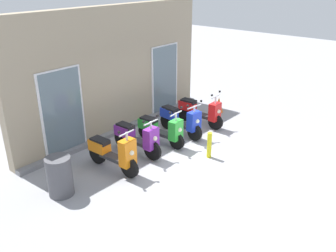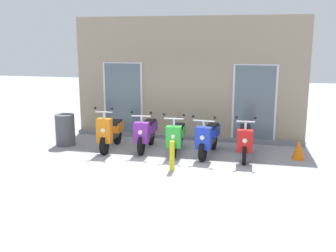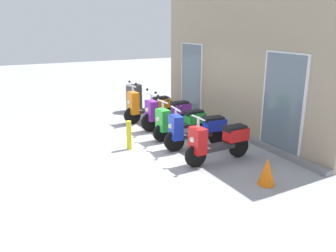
% 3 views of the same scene
% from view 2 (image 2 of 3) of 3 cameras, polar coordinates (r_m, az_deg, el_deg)
% --- Properties ---
extents(ground_plane, '(40.00, 40.00, 0.00)m').
position_cam_2_polar(ground_plane, '(9.81, -0.34, -5.53)').
color(ground_plane, '#939399').
extents(storefront_facade, '(6.96, 0.50, 3.65)m').
position_cam_2_polar(storefront_facade, '(12.16, 2.78, 6.44)').
color(storefront_facade, gray).
rests_on(storefront_facade, ground_plane).
extents(scooter_orange, '(0.53, 1.61, 1.27)m').
position_cam_2_polar(scooter_orange, '(11.15, -8.17, -0.87)').
color(scooter_orange, black).
rests_on(scooter_orange, ground_plane).
extents(scooter_purple, '(0.58, 1.62, 1.17)m').
position_cam_2_polar(scooter_purple, '(11.00, -3.11, -0.92)').
color(scooter_purple, black).
rests_on(scooter_purple, ground_plane).
extents(scooter_green, '(0.57, 1.57, 1.16)m').
position_cam_2_polar(scooter_green, '(10.73, 1.25, -1.47)').
color(scooter_green, black).
rests_on(scooter_green, ground_plane).
extents(scooter_blue, '(0.62, 1.64, 1.15)m').
position_cam_2_polar(scooter_blue, '(10.57, 5.76, -1.69)').
color(scooter_blue, black).
rests_on(scooter_blue, ground_plane).
extents(scooter_red, '(0.51, 1.64, 1.19)m').
position_cam_2_polar(scooter_red, '(10.46, 10.87, -1.92)').
color(scooter_red, black).
rests_on(scooter_red, ground_plane).
extents(trash_bin, '(0.55, 0.55, 0.89)m').
position_cam_2_polar(trash_bin, '(11.86, -14.41, -0.54)').
color(trash_bin, '#4C4C51').
rests_on(trash_bin, ground_plane).
extents(curb_bollard, '(0.12, 0.12, 0.70)m').
position_cam_2_polar(curb_bollard, '(9.32, 0.57, -4.26)').
color(curb_bollard, yellow).
rests_on(curb_bollard, ground_plane).
extents(traffic_cone, '(0.32, 0.32, 0.52)m').
position_cam_2_polar(traffic_cone, '(10.72, 18.06, -3.16)').
color(traffic_cone, orange).
rests_on(traffic_cone, ground_plane).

